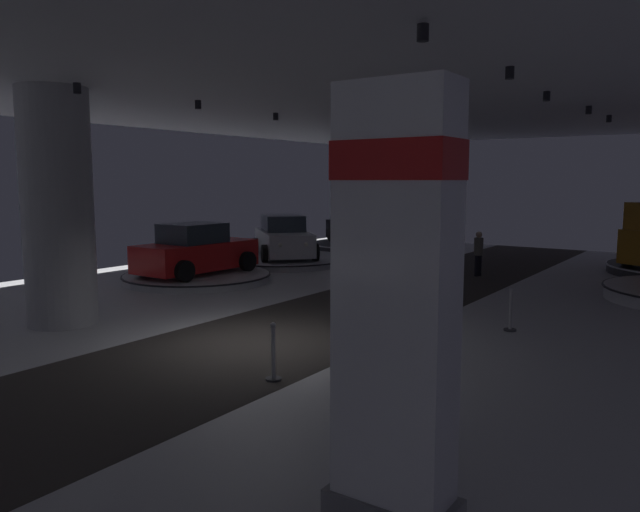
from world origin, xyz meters
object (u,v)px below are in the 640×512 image
object	(u,v)px
display_car_far_left	(284,238)
visitor_walking_near	(478,251)
display_car_mid_left	(196,251)
display_platform_mid_left	(197,277)
display_car_deep_left	(367,227)
column_left	(58,208)
brand_sign_pylon	(396,307)
display_platform_far_left	(284,260)
display_platform_deep_left	(367,246)

from	to	relation	value
display_car_far_left	visitor_walking_near	world-z (taller)	display_car_far_left
display_car_mid_left	display_platform_mid_left	bearing A→B (deg)	88.73
display_car_deep_left	visitor_walking_near	bearing A→B (deg)	-32.99
display_car_mid_left	display_car_deep_left	xyz separation A→B (m)	(0.10, 11.23, 0.11)
column_left	display_car_far_left	size ratio (longest dim) A/B	1.27
display_car_far_left	display_car_deep_left	distance (m)	6.00
display_car_far_left	column_left	bearing A→B (deg)	-78.80
display_car_mid_left	display_car_deep_left	bearing A→B (deg)	89.47
display_car_far_left	display_car_deep_left	xyz separation A→B (m)	(0.47, 5.98, 0.11)
display_car_far_left	display_platform_mid_left	xyz separation A→B (m)	(0.37, -5.22, -0.88)
display_car_far_left	brand_sign_pylon	bearing A→B (deg)	-48.86
brand_sign_pylon	visitor_walking_near	distance (m)	16.63
brand_sign_pylon	display_car_far_left	xyz separation A→B (m)	(-12.76, 14.60, -1.18)
display_car_deep_left	brand_sign_pylon	bearing A→B (deg)	-59.17
display_platform_far_left	display_platform_mid_left	size ratio (longest dim) A/B	1.07
display_car_deep_left	display_platform_deep_left	bearing A→B (deg)	161.84
brand_sign_pylon	display_platform_deep_left	distance (m)	24.07
column_left	display_car_far_left	distance (m)	11.74
brand_sign_pylon	display_platform_mid_left	size ratio (longest dim) A/B	0.86
display_platform_far_left	visitor_walking_near	size ratio (longest dim) A/B	3.35
column_left	display_platform_mid_left	bearing A→B (deg)	107.00
brand_sign_pylon	display_platform_far_left	world-z (taller)	brand_sign_pylon
display_car_deep_left	column_left	bearing A→B (deg)	-84.14
display_platform_far_left	visitor_walking_near	bearing A→B (deg)	9.11
display_platform_mid_left	display_car_deep_left	bearing A→B (deg)	89.47
display_platform_deep_left	display_car_deep_left	distance (m)	0.93
display_car_far_left	display_car_mid_left	size ratio (longest dim) A/B	1.01
display_platform_far_left	display_platform_deep_left	xyz separation A→B (m)	(0.42, 6.01, 0.06)
display_car_far_left	display_platform_deep_left	bearing A→B (deg)	85.77
display_car_deep_left	display_car_mid_left	bearing A→B (deg)	-90.53
display_platform_mid_left	display_car_deep_left	xyz separation A→B (m)	(0.10, 11.20, 0.99)
column_left	brand_sign_pylon	xyz separation A→B (m)	(10.50, -3.20, -0.54)
display_platform_deep_left	display_platform_mid_left	bearing A→B (deg)	-90.38
brand_sign_pylon	display_car_mid_left	bearing A→B (deg)	142.96
brand_sign_pylon	display_car_far_left	size ratio (longest dim) A/B	0.99
display_platform_mid_left	visitor_walking_near	xyz separation A→B (m)	(7.43, 6.45, 0.76)
display_car_deep_left	visitor_walking_near	world-z (taller)	display_car_deep_left
display_platform_far_left	display_car_far_left	bearing A→B (deg)	137.80
column_left	display_platform_far_left	xyz separation A→B (m)	(-2.23, 11.37, -2.60)
display_platform_far_left	display_platform_mid_left	xyz separation A→B (m)	(0.35, -5.20, -0.00)
display_platform_mid_left	display_platform_deep_left	bearing A→B (deg)	89.62
display_platform_far_left	brand_sign_pylon	bearing A→B (deg)	-48.87
display_car_mid_left	display_car_deep_left	distance (m)	11.23
brand_sign_pylon	display_platform_mid_left	xyz separation A→B (m)	(-12.39, 9.38, -2.06)
display_platform_far_left	column_left	bearing A→B (deg)	-78.89
column_left	display_platform_mid_left	size ratio (longest dim) A/B	1.11
column_left	display_car_deep_left	bearing A→B (deg)	95.86
display_car_mid_left	visitor_walking_near	xyz separation A→B (m)	(7.43, 6.48, -0.12)
column_left	display_car_deep_left	size ratio (longest dim) A/B	1.21
brand_sign_pylon	display_car_deep_left	bearing A→B (deg)	120.83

